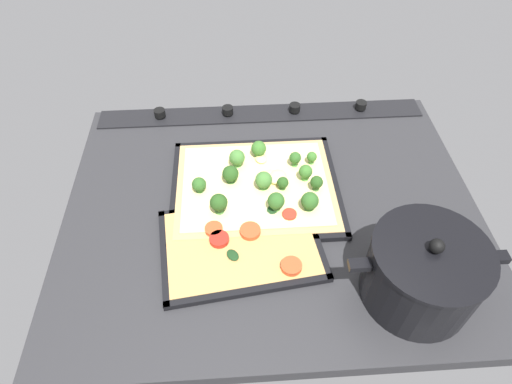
# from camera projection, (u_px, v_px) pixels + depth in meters

# --- Properties ---
(ground_plane) EXTENTS (0.86, 0.69, 0.03)m
(ground_plane) POSITION_uv_depth(u_px,v_px,m) (272.00, 210.00, 0.91)
(ground_plane) COLOR #28282B
(stove_control_panel) EXTENTS (0.83, 0.07, 0.03)m
(stove_control_panel) POSITION_uv_depth(u_px,v_px,m) (261.00, 113.00, 1.11)
(stove_control_panel) COLOR black
(stove_control_panel) RESTS_ON ground_plane
(baking_tray_front) EXTENTS (0.36, 0.30, 0.01)m
(baking_tray_front) POSITION_uv_depth(u_px,v_px,m) (255.00, 188.00, 0.93)
(baking_tray_front) COLOR black
(baking_tray_front) RESTS_ON ground_plane
(broccoli_pizza) EXTENTS (0.34, 0.27, 0.06)m
(broccoli_pizza) POSITION_uv_depth(u_px,v_px,m) (258.00, 184.00, 0.92)
(broccoli_pizza) COLOR tan
(broccoli_pizza) RESTS_ON baking_tray_front
(baking_tray_back) EXTENTS (0.33, 0.25, 0.01)m
(baking_tray_back) POSITION_uv_depth(u_px,v_px,m) (241.00, 245.00, 0.83)
(baking_tray_back) COLOR black
(baking_tray_back) RESTS_ON ground_plane
(veggie_pizza_back) EXTENTS (0.30, 0.23, 0.02)m
(veggie_pizza_back) POSITION_uv_depth(u_px,v_px,m) (242.00, 243.00, 0.83)
(veggie_pizza_back) COLOR tan
(veggie_pizza_back) RESTS_ON baking_tray_back
(cooking_pot) EXTENTS (0.26, 0.19, 0.15)m
(cooking_pot) POSITION_uv_depth(u_px,v_px,m) (423.00, 272.00, 0.72)
(cooking_pot) COLOR black
(cooking_pot) RESTS_ON ground_plane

